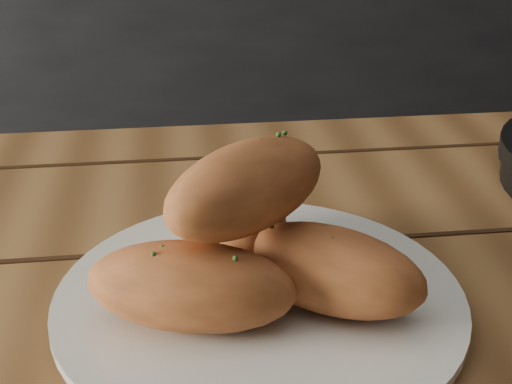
% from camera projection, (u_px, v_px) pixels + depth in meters
% --- Properties ---
extents(counter, '(2.80, 0.60, 0.90)m').
position_uv_depth(counter, '(50.00, 90.00, 2.00)').
color(counter, black).
rests_on(counter, ground).
extents(plate, '(0.30, 0.30, 0.02)m').
position_uv_depth(plate, '(259.00, 302.00, 0.52)').
color(plate, silver).
rests_on(plate, table).
extents(bread_rolls, '(0.25, 0.21, 0.12)m').
position_uv_depth(bread_rolls, '(253.00, 242.00, 0.50)').
color(bread_rolls, '#C26636').
rests_on(bread_rolls, plate).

